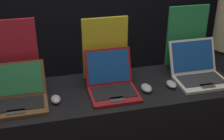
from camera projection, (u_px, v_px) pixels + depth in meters
laptop_front at (16, 96)px, 2.00m from camera, size 0.39×0.33×0.23m
mouse_front at (56, 99)px, 2.04m from camera, size 0.06×0.10×0.04m
promo_stand_front at (13, 56)px, 2.11m from camera, size 0.34×0.07×0.50m
laptop_middle at (112, 83)px, 2.14m from camera, size 0.33×0.35×0.26m
mouse_middle at (146, 88)px, 2.17m from camera, size 0.07×0.11×0.04m
promo_stand_middle at (105, 50)px, 2.24m from camera, size 0.33×0.07×0.47m
laptop_back at (198, 72)px, 2.30m from camera, size 0.36×0.37×0.26m
mouse_back at (171, 84)px, 2.22m from camera, size 0.07×0.10×0.04m
promo_stand_back at (186, 38)px, 2.43m from camera, size 0.32×0.07×0.49m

